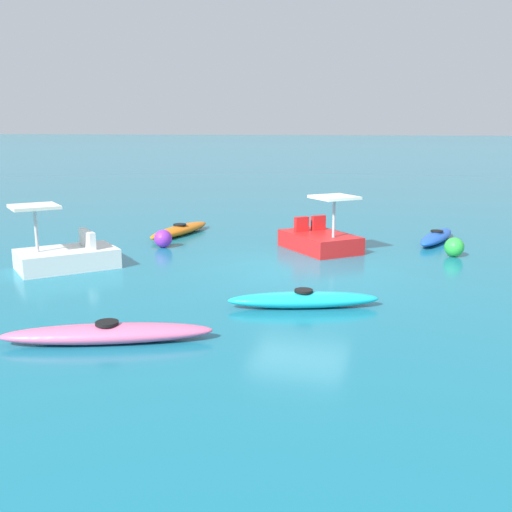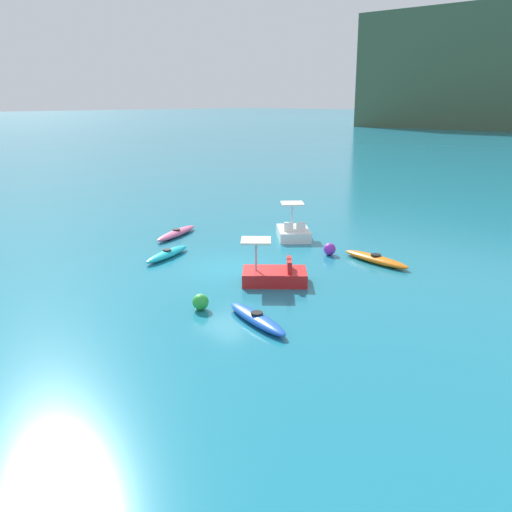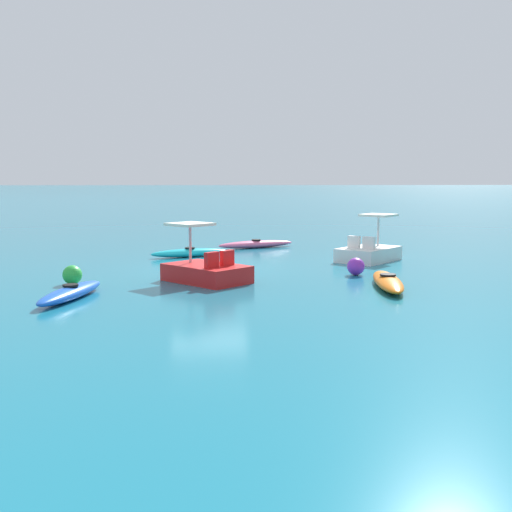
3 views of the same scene
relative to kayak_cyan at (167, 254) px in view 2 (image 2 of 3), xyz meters
The scene contains 9 objects.
ground_plane 3.34m from the kayak_cyan, 13.02° to the left, with size 600.00×600.00×0.00m, color #19728C.
kayak_cyan is the anchor object (origin of this frame).
kayak_pink 3.99m from the kayak_cyan, 136.33° to the left, with size 1.87×3.50×0.37m.
kayak_blue 8.47m from the kayak_cyan, 18.13° to the right, with size 3.14×1.35×0.37m.
kayak_orange 9.01m from the kayak_cyan, 39.20° to the left, with size 3.47×1.16×0.37m.
pedal_boat_white 6.75m from the kayak_cyan, 75.93° to the left, with size 2.78×2.73×1.68m.
pedal_boat_red 5.77m from the kayak_cyan, ahead, with size 2.78×2.73×1.68m.
buoy_green 6.66m from the kayak_cyan, 27.57° to the right, with size 0.54×0.54×0.54m, color green.
buoy_purple 7.18m from the kayak_cyan, 47.72° to the left, with size 0.54×0.54×0.54m, color purple.
Camera 2 is at (16.13, -15.01, 6.71)m, focal length 39.54 mm.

